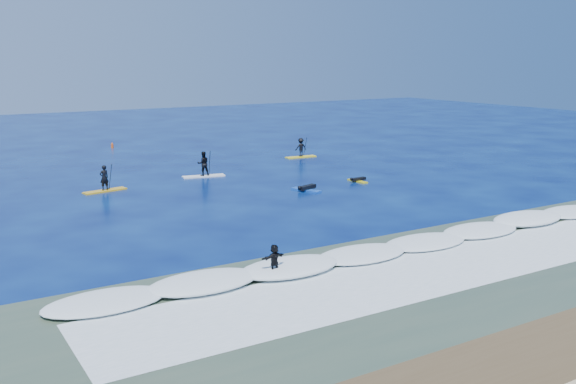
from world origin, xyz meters
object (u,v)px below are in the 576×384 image
prone_paddler_far (306,188)px  marker_buoy (112,145)px  sup_paddler_left (104,182)px  prone_paddler_near (358,180)px  sup_paddler_center (203,166)px  sup_paddler_right (301,149)px  wave_surfer (274,261)px

prone_paddler_far → marker_buoy: bearing=-8.0°
sup_paddler_left → prone_paddler_near: 18.44m
sup_paddler_center → marker_buoy: bearing=105.3°
prone_paddler_far → sup_paddler_right: bearing=-49.9°
sup_paddler_right → wave_surfer: (-18.85, -27.61, -0.04)m
sup_paddler_left → prone_paddler_far: (12.22, -7.09, -0.51)m
prone_paddler_near → sup_paddler_center: bearing=45.1°
wave_surfer → marker_buoy: (5.55, 42.92, -0.50)m
prone_paddler_far → wave_surfer: 18.33m
prone_paddler_near → marker_buoy: 29.55m
wave_surfer → sup_paddler_right: bearing=48.2°
prone_paddler_near → prone_paddler_far: prone_paddler_far is taller
sup_paddler_right → wave_surfer: size_ratio=1.58×
prone_paddler_near → prone_paddler_far: (-5.08, -0.73, 0.03)m
prone_paddler_far → marker_buoy: size_ratio=3.72×
sup_paddler_right → prone_paddler_near: sup_paddler_right is taller
sup_paddler_left → sup_paddler_center: size_ratio=0.93×
sup_paddler_center → wave_surfer: sup_paddler_center is taller
wave_surfer → prone_paddler_far: bearing=45.4°
sup_paddler_center → prone_paddler_far: size_ratio=1.45×
wave_surfer → marker_buoy: wave_surfer is taller
prone_paddler_near → wave_surfer: wave_surfer is taller
marker_buoy → sup_paddler_right: bearing=-49.0°
sup_paddler_center → marker_buoy: size_ratio=5.41×
prone_paddler_near → marker_buoy: bearing=17.1°
sup_paddler_right → prone_paddler_far: bearing=-117.5°
sup_paddler_right → prone_paddler_near: size_ratio=1.63×
sup_paddler_left → wave_surfer: size_ratio=1.65×
sup_paddler_left → sup_paddler_right: 20.87m
sup_paddler_right → sup_paddler_left: bearing=-160.1°
sup_paddler_left → sup_paddler_right: bearing=5.3°
marker_buoy → prone_paddler_far: bearing=-79.0°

